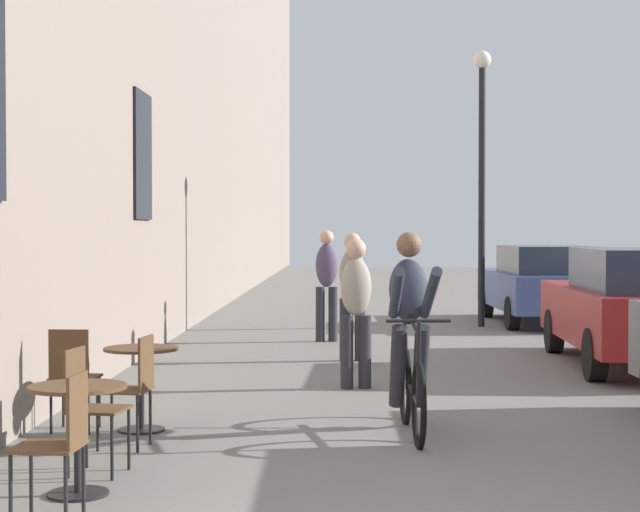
# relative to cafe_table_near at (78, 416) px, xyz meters

# --- Properties ---
(cafe_table_near) EXTENTS (0.64, 0.64, 0.72)m
(cafe_table_near) POSITION_rel_cafe_table_near_xyz_m (0.00, 0.00, 0.00)
(cafe_table_near) COLOR black
(cafe_table_near) RESTS_ON ground_plane
(cafe_chair_near_toward_street) EXTENTS (0.44, 0.44, 0.89)m
(cafe_chair_near_toward_street) POSITION_rel_cafe_table_near_xyz_m (-0.08, 0.60, -0.00)
(cafe_chair_near_toward_street) COLOR black
(cafe_chair_near_toward_street) RESTS_ON ground_plane
(cafe_chair_near_toward_wall) EXTENTS (0.40, 0.40, 0.89)m
(cafe_chair_near_toward_wall) POSITION_rel_cafe_table_near_xyz_m (0.08, -0.69, -0.00)
(cafe_chair_near_toward_wall) COLOR black
(cafe_chair_near_toward_wall) RESTS_ON ground_plane
(cafe_table_mid) EXTENTS (0.64, 0.64, 0.72)m
(cafe_table_mid) POSITION_rel_cafe_table_near_xyz_m (-0.01, 2.17, 0.00)
(cafe_table_mid) COLOR black
(cafe_table_mid) RESTS_ON ground_plane
(cafe_chair_mid_toward_street) EXTENTS (0.42, 0.42, 0.89)m
(cafe_chair_mid_toward_street) POSITION_rel_cafe_table_near_xyz_m (0.07, 1.46, -0.00)
(cafe_chair_mid_toward_street) COLOR black
(cafe_chair_mid_toward_street) RESTS_ON ground_plane
(cafe_chair_mid_toward_wall) EXTENTS (0.40, 0.40, 0.89)m
(cafe_chair_mid_toward_wall) POSITION_rel_cafe_table_near_xyz_m (-0.58, 2.09, -0.00)
(cafe_chair_mid_toward_wall) COLOR black
(cafe_chair_mid_toward_wall) RESTS_ON ground_plane
(cyclist_on_bicycle) EXTENTS (0.52, 1.76, 1.74)m
(cyclist_on_bicycle) POSITION_rel_cafe_table_near_xyz_m (2.30, 2.21, 0.29)
(cyclist_on_bicycle) COLOR black
(cyclist_on_bicycle) RESTS_ON ground_plane
(pedestrian_near) EXTENTS (0.38, 0.30, 1.63)m
(pedestrian_near) POSITION_rel_cafe_table_near_xyz_m (1.86, 4.61, 0.40)
(pedestrian_near) COLOR #26262D
(pedestrian_near) RESTS_ON ground_plane
(pedestrian_mid) EXTENTS (0.35, 0.25, 1.69)m
(pedestrian_mid) POSITION_rel_cafe_table_near_xyz_m (1.84, 7.00, 0.43)
(pedestrian_mid) COLOR #26262D
(pedestrian_mid) RESTS_ON ground_plane
(pedestrian_far) EXTENTS (0.38, 0.30, 1.72)m
(pedestrian_far) POSITION_rel_cafe_table_near_xyz_m (1.46, 9.36, 0.45)
(pedestrian_far) COLOR #26262D
(pedestrian_far) RESTS_ON ground_plane
(street_lamp) EXTENTS (0.32, 0.32, 4.90)m
(street_lamp) POSITION_rel_cafe_table_near_xyz_m (4.18, 11.90, 2.59)
(street_lamp) COLOR black
(street_lamp) RESTS_ON ground_plane
(parked_car_second) EXTENTS (1.89, 4.27, 1.50)m
(parked_car_second) POSITION_rel_cafe_table_near_xyz_m (5.43, 6.45, 0.26)
(parked_car_second) COLOR maroon
(parked_car_second) RESTS_ON ground_plane
(parked_car_third) EXTENTS (1.80, 4.09, 1.44)m
(parked_car_third) POSITION_rel_cafe_table_near_xyz_m (5.35, 12.47, 0.22)
(parked_car_third) COLOR #384C84
(parked_car_third) RESTS_ON ground_plane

